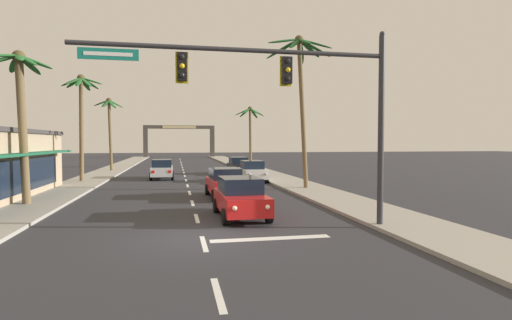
{
  "coord_description": "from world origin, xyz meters",
  "views": [
    {
      "loc": [
        -0.85,
        -13.41,
        3.16
      ],
      "look_at": [
        3.42,
        8.0,
        2.2
      ],
      "focal_mm": 28.46,
      "sensor_mm": 36.0,
      "label": 1
    }
  ],
  "objects": [
    {
      "name": "sedan_parked_nearest_kerb",
      "position": [
        5.3,
        26.36,
        0.85
      ],
      "size": [
        1.99,
        4.47,
        1.68
      ],
      "color": "black",
      "rests_on": "ground"
    },
    {
      "name": "palm_left_third",
      "position": [
        -7.95,
        20.14,
        6.06
      ],
      "size": [
        3.15,
        2.93,
        8.4
      ],
      "color": "brown",
      "rests_on": "ground"
    },
    {
      "name": "sedan_oncoming_far",
      "position": [
        -1.98,
        22.24,
        0.85
      ],
      "size": [
        1.95,
        4.45,
        1.68
      ],
      "color": "silver",
      "rests_on": "ground"
    },
    {
      "name": "palm_left_second",
      "position": [
        -8.18,
        8.21,
        5.35
      ],
      "size": [
        3.24,
        3.09,
        7.61
      ],
      "color": "brown",
      "rests_on": "ground"
    },
    {
      "name": "sedan_lead_at_stop_bar",
      "position": [
        1.82,
        3.31,
        0.85
      ],
      "size": [
        2.03,
        4.48,
        1.68
      ],
      "color": "red",
      "rests_on": "ground"
    },
    {
      "name": "sidewalk_right",
      "position": [
        7.8,
        20.0,
        0.07
      ],
      "size": [
        3.2,
        110.0,
        0.14
      ],
      "primitive_type": "cube",
      "color": "#9E998E",
      "rests_on": "ground"
    },
    {
      "name": "ground_plane",
      "position": [
        0.0,
        0.0,
        0.0
      ],
      "size": [
        220.0,
        220.0,
        0.0
      ],
      "primitive_type": "plane",
      "color": "#2D2D33"
    },
    {
      "name": "palm_right_farthest",
      "position": [
        8.52,
        37.4,
        5.53
      ],
      "size": [
        3.93,
        3.62,
        7.71
      ],
      "color": "brown",
      "rests_on": "ground"
    },
    {
      "name": "sedan_third_in_queue",
      "position": [
        1.94,
        9.56,
        0.85
      ],
      "size": [
        2.09,
        4.51,
        1.68
      ],
      "color": "red",
      "rests_on": "ground"
    },
    {
      "name": "town_gateway_arch",
      "position": [
        0.0,
        72.37,
        4.3
      ],
      "size": [
        14.53,
        0.9,
        6.64
      ],
      "color": "#423D38",
      "rests_on": "ground"
    },
    {
      "name": "lane_markings",
      "position": [
        0.46,
        19.6,
        0.0
      ],
      "size": [
        4.28,
        87.79,
        0.01
      ],
      "color": "silver",
      "rests_on": "ground"
    },
    {
      "name": "traffic_signal_mast",
      "position": [
        3.17,
        0.29,
        5.04
      ],
      "size": [
        10.86,
        0.41,
        7.19
      ],
      "color": "#2D2D33",
      "rests_on": "ground"
    },
    {
      "name": "palm_right_second",
      "position": [
        7.25,
        12.33,
        7.81
      ],
      "size": [
        4.67,
        4.47,
        10.14
      ],
      "color": "brown",
      "rests_on": "ground"
    },
    {
      "name": "sedan_parked_mid_kerb",
      "position": [
        5.19,
        18.44,
        0.85
      ],
      "size": [
        1.95,
        4.45,
        1.68
      ],
      "color": "silver",
      "rests_on": "ground"
    },
    {
      "name": "sidewalk_left",
      "position": [
        -7.8,
        20.0,
        0.07
      ],
      "size": [
        3.2,
        110.0,
        0.14
      ],
      "primitive_type": "cube",
      "color": "#9E998E",
      "rests_on": "ground"
    },
    {
      "name": "palm_left_farthest",
      "position": [
        -7.69,
        32.08,
        5.66
      ],
      "size": [
        3.14,
        3.02,
        7.88
      ],
      "color": "brown",
      "rests_on": "ground"
    }
  ]
}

